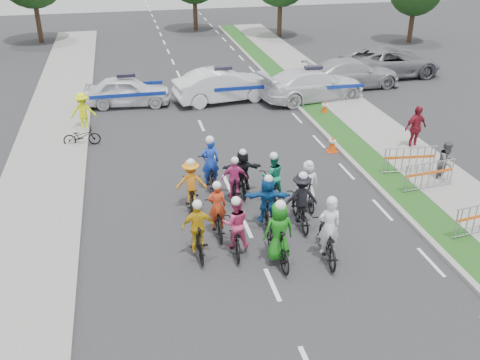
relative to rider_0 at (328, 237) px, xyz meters
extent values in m
plane|color=#28282B|center=(-1.83, -0.88, -0.66)|extent=(90.00, 90.00, 0.00)
cube|color=gray|center=(3.27, 4.12, -0.60)|extent=(0.20, 60.00, 0.12)
cube|color=#1A4B18|center=(3.97, 4.12, -0.60)|extent=(1.20, 60.00, 0.11)
cube|color=gray|center=(5.77, 4.12, -0.59)|extent=(2.40, 60.00, 0.13)
cube|color=gray|center=(-8.33, 4.12, -0.59)|extent=(3.00, 60.00, 0.13)
imported|color=black|center=(0.00, 0.01, -0.14)|extent=(0.96, 2.03, 1.03)
imported|color=white|center=(0.00, -0.04, 0.38)|extent=(0.68, 0.50, 1.71)
sphere|color=white|center=(0.00, -0.09, 1.19)|extent=(0.30, 0.30, 0.30)
imported|color=black|center=(-1.41, 0.10, -0.08)|extent=(0.62, 1.93, 1.14)
imported|color=#187A16|center=(-1.41, 0.05, 0.38)|extent=(0.86, 0.58, 1.72)
sphere|color=white|center=(-1.41, 0.00, 1.20)|extent=(0.30, 0.30, 0.30)
imported|color=black|center=(-2.44, 0.88, -0.19)|extent=(0.82, 1.84, 0.94)
imported|color=#D23A72|center=(-2.44, 0.83, 0.30)|extent=(0.82, 0.67, 1.56)
sphere|color=white|center=(-2.44, 0.78, 1.03)|extent=(0.27, 0.27, 0.27)
imported|color=black|center=(-3.50, 0.92, -0.14)|extent=(0.50, 1.74, 1.04)
imported|color=gold|center=(-3.50, 0.87, 0.31)|extent=(0.92, 0.39, 1.56)
sphere|color=white|center=(-3.50, 0.82, 1.03)|extent=(0.27, 0.27, 0.27)
imported|color=black|center=(-0.18, 1.87, -0.18)|extent=(0.75, 1.87, 0.96)
imported|color=black|center=(-0.18, 1.82, 0.32)|extent=(1.07, 0.66, 1.60)
sphere|color=white|center=(-0.18, 1.77, 1.07)|extent=(0.28, 0.28, 0.28)
imported|color=black|center=(-1.19, 2.06, -0.15)|extent=(0.81, 1.76, 1.02)
imported|color=#1655A6|center=(-1.19, 2.01, 0.29)|extent=(1.48, 0.73, 1.53)
sphere|color=white|center=(-1.19, 1.96, 1.00)|extent=(0.27, 0.27, 0.27)
imported|color=black|center=(-2.77, 1.98, -0.20)|extent=(0.66, 1.77, 0.92)
imported|color=red|center=(-2.77, 1.93, 0.29)|extent=(0.57, 0.38, 1.53)
sphere|color=white|center=(-2.77, 1.88, 1.00)|extent=(0.27, 0.27, 0.27)
imported|color=black|center=(0.40, 2.94, -0.17)|extent=(0.49, 1.63, 0.97)
imported|color=white|center=(0.40, 2.89, 0.25)|extent=(0.72, 0.48, 1.46)
sphere|color=white|center=(0.40, 2.84, 0.92)|extent=(0.25, 0.25, 0.25)
imported|color=black|center=(-0.61, 3.54, -0.18)|extent=(0.70, 1.82, 0.95)
imported|color=#1B966C|center=(-0.61, 3.49, 0.31)|extent=(0.79, 0.63, 1.57)
sphere|color=white|center=(-0.61, 3.44, 1.04)|extent=(0.27, 0.27, 0.27)
imported|color=black|center=(-1.85, 3.75, -0.17)|extent=(0.65, 1.66, 0.97)
imported|color=#D73B8D|center=(-1.85, 3.70, 0.25)|extent=(0.89, 0.45, 1.45)
sphere|color=white|center=(-1.85, 3.65, 0.91)|extent=(0.25, 0.25, 0.25)
imported|color=black|center=(-3.30, 3.70, -0.19)|extent=(0.90, 1.84, 0.93)
imported|color=orange|center=(-3.30, 3.65, 0.29)|extent=(1.08, 0.73, 1.54)
sphere|color=white|center=(-3.30, 3.60, 1.01)|extent=(0.27, 0.27, 0.27)
imported|color=black|center=(-1.46, 4.30, -0.17)|extent=(0.57, 1.65, 0.98)
imported|color=black|center=(-1.46, 4.25, 0.25)|extent=(1.39, 0.53, 1.46)
sphere|color=white|center=(-1.46, 4.20, 0.92)|extent=(0.25, 0.25, 0.25)
imported|color=black|center=(-2.47, 4.91, -0.14)|extent=(0.73, 2.00, 1.04)
imported|color=blue|center=(-2.47, 4.86, 0.39)|extent=(0.64, 0.43, 1.74)
sphere|color=white|center=(-2.47, 4.81, 1.22)|extent=(0.30, 0.30, 0.30)
imported|color=white|center=(-4.97, 14.83, 0.07)|extent=(4.46, 2.21, 1.46)
imported|color=white|center=(-0.16, 14.39, 0.17)|extent=(5.24, 2.48, 1.66)
imported|color=white|center=(4.39, 13.63, 0.15)|extent=(5.88, 3.17, 1.62)
imported|color=#A9A9AE|center=(7.29, 15.29, 0.13)|extent=(5.53, 2.51, 1.57)
imported|color=slate|center=(10.36, 16.89, 0.18)|extent=(6.13, 3.02, 1.67)
imported|color=#5B595F|center=(5.86, 3.59, 0.12)|extent=(0.93, 0.85, 1.56)
imported|color=maroon|center=(6.27, 6.54, 0.27)|extent=(1.17, 0.72, 1.85)
imported|color=#EAFF0D|center=(-7.00, 11.78, 0.20)|extent=(1.12, 0.66, 1.71)
cube|color=#F24C0C|center=(2.92, 7.01, -0.64)|extent=(0.40, 0.40, 0.03)
cone|color=#F24C0C|center=(2.92, 7.01, -0.31)|extent=(0.36, 0.36, 0.70)
cylinder|color=silver|center=(2.92, 7.01, -0.21)|extent=(0.29, 0.29, 0.08)
cube|color=#F24C0C|center=(4.23, 11.36, -0.64)|extent=(0.40, 0.40, 0.03)
cone|color=#F24C0C|center=(4.23, 11.36, -0.31)|extent=(0.36, 0.36, 0.70)
cylinder|color=silver|center=(4.23, 11.36, -0.21)|extent=(0.29, 0.29, 0.08)
imported|color=black|center=(-7.04, 9.94, -0.26)|extent=(1.52, 0.53, 0.80)
cylinder|color=#382619|center=(7.17, 29.12, 0.97)|extent=(0.36, 0.36, 3.25)
cylinder|color=#382619|center=(16.17, 25.12, 0.72)|extent=(0.36, 0.36, 2.75)
cylinder|color=#382619|center=(-10.83, 31.12, 1.09)|extent=(0.36, 0.36, 3.50)
cylinder|color=#382619|center=(1.17, 33.12, 0.84)|extent=(0.36, 0.36, 3.00)
camera|label=1|loc=(-5.13, -11.72, 8.09)|focal=40.00mm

